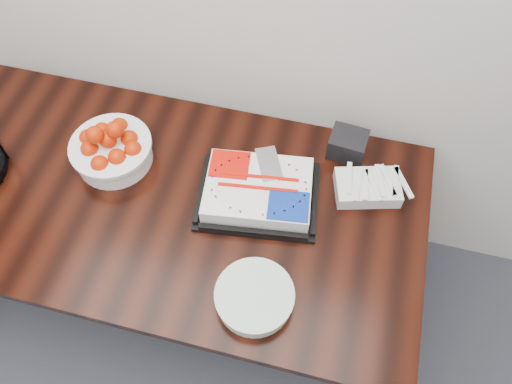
% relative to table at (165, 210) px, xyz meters
% --- Properties ---
extents(table, '(1.80, 0.90, 0.75)m').
position_rel_table_xyz_m(table, '(0.00, 0.00, 0.00)').
color(table, black).
rests_on(table, ground).
extents(cake_tray, '(0.44, 0.37, 0.08)m').
position_rel_table_xyz_m(cake_tray, '(0.32, 0.08, 0.12)').
color(cake_tray, black).
rests_on(cake_tray, table).
extents(tangerine_bowl, '(0.29, 0.29, 0.18)m').
position_rel_table_xyz_m(tangerine_bowl, '(-0.21, 0.11, 0.16)').
color(tangerine_bowl, white).
rests_on(tangerine_bowl, table).
extents(plate_stack, '(0.24, 0.24, 0.06)m').
position_rel_table_xyz_m(plate_stack, '(0.40, -0.28, 0.12)').
color(plate_stack, white).
rests_on(plate_stack, table).
extents(fork_bag, '(0.24, 0.19, 0.06)m').
position_rel_table_xyz_m(fork_bag, '(0.68, 0.20, 0.12)').
color(fork_bag, silver).
rests_on(fork_bag, table).
extents(napkin_box, '(0.14, 0.12, 0.09)m').
position_rel_table_xyz_m(napkin_box, '(0.59, 0.35, 0.13)').
color(napkin_box, black).
rests_on(napkin_box, table).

